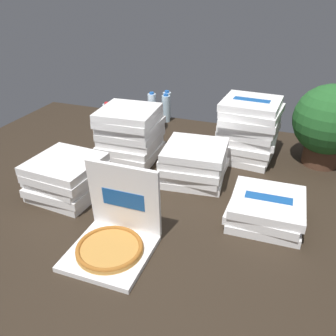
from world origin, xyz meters
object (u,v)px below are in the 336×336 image
(pizza_stack_center_near, at_px, (67,177))
(potted_plant, at_px, (328,122))
(open_pizza_box, at_px, (114,235))
(water_bottle_0, at_px, (167,105))
(pizza_stack_left_mid, at_px, (194,163))
(water_bottle_1, at_px, (152,106))
(water_bottle_2, at_px, (166,108))
(pizza_stack_right_near, at_px, (266,209))
(ice_bucket, at_px, (140,119))
(water_bottle_3, at_px, (108,118))
(pizza_stack_center_far, at_px, (130,135))
(pizza_stack_left_far, at_px, (249,130))

(pizza_stack_center_near, xyz_separation_m, potted_plant, (1.31, 0.88, 0.17))
(open_pizza_box, relative_size, water_bottle_0, 1.58)
(pizza_stack_left_mid, xyz_separation_m, potted_plant, (0.71, 0.48, 0.17))
(water_bottle_1, bearing_deg, water_bottle_2, -1.63)
(water_bottle_0, bearing_deg, pizza_stack_left_mid, -60.93)
(pizza_stack_right_near, bearing_deg, pizza_stack_left_mid, 149.32)
(ice_bucket, distance_m, water_bottle_1, 0.23)
(pizza_stack_left_mid, xyz_separation_m, water_bottle_3, (-0.83, 0.48, 0.00))
(pizza_stack_center_far, bearing_deg, water_bottle_2, 92.12)
(pizza_stack_left_far, bearing_deg, ice_bucket, 166.34)
(pizza_stack_center_far, bearing_deg, pizza_stack_left_far, 22.23)
(pizza_stack_left_mid, height_order, water_bottle_2, water_bottle_2)
(open_pizza_box, bearing_deg, pizza_stack_left_mid, 77.63)
(pizza_stack_right_near, bearing_deg, open_pizza_box, -143.59)
(ice_bucket, bearing_deg, water_bottle_3, -148.53)
(pizza_stack_center_near, xyz_separation_m, water_bottle_0, (0.09, 1.32, 0.00))
(water_bottle_0, distance_m, water_bottle_1, 0.13)
(pizza_stack_center_far, distance_m, ice_bucket, 0.53)
(water_bottle_3, bearing_deg, potted_plant, -0.17)
(pizza_stack_center_near, height_order, water_bottle_2, water_bottle_2)
(water_bottle_2, relative_size, water_bottle_3, 1.00)
(pizza_stack_left_mid, height_order, water_bottle_1, water_bottle_1)
(ice_bucket, relative_size, water_bottle_0, 1.54)
(pizza_stack_left_far, xyz_separation_m, potted_plant, (0.46, 0.08, 0.09))
(pizza_stack_center_far, xyz_separation_m, pizza_stack_right_near, (0.91, -0.38, -0.11))
(potted_plant, bearing_deg, pizza_stack_center_near, -146.13)
(pizza_stack_center_far, height_order, water_bottle_2, pizza_stack_center_far)
(ice_bucket, xyz_separation_m, water_bottle_1, (0.01, 0.23, 0.03))
(open_pizza_box, relative_size, water_bottle_2, 1.58)
(pizza_stack_right_near, relative_size, water_bottle_3, 1.56)
(water_bottle_0, xyz_separation_m, water_bottle_1, (-0.10, -0.08, 0.00))
(water_bottle_1, xyz_separation_m, water_bottle_3, (-0.22, -0.36, 0.00))
(pizza_stack_left_far, xyz_separation_m, pizza_stack_center_near, (-0.84, -0.80, -0.09))
(water_bottle_2, distance_m, potted_plant, 1.26)
(open_pizza_box, xyz_separation_m, potted_plant, (0.86, 1.18, 0.21))
(pizza_stack_left_far, height_order, water_bottle_1, pizza_stack_left_far)
(water_bottle_2, bearing_deg, water_bottle_3, -133.82)
(water_bottle_3, bearing_deg, pizza_stack_right_near, -30.27)
(pizza_stack_right_near, xyz_separation_m, water_bottle_2, (-0.94, 1.10, 0.05))
(water_bottle_2, xyz_separation_m, water_bottle_3, (-0.34, -0.35, 0.00))
(pizza_stack_left_mid, bearing_deg, water_bottle_1, 126.25)
(pizza_stack_left_far, bearing_deg, pizza_stack_left_mid, -121.34)
(pizza_stack_left_far, relative_size, water_bottle_1, 1.70)
(water_bottle_3, bearing_deg, open_pizza_box, -60.41)
(open_pizza_box, height_order, ice_bucket, open_pizza_box)
(water_bottle_1, relative_size, potted_plant, 0.45)
(pizza_stack_left_mid, bearing_deg, pizza_stack_center_near, -146.25)
(water_bottle_1, distance_m, potted_plant, 1.38)
(water_bottle_2, height_order, potted_plant, potted_plant)
(pizza_stack_center_near, height_order, water_bottle_1, water_bottle_1)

